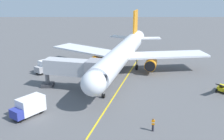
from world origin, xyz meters
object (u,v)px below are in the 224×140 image
object	(u,v)px
belt_loader_near_nose	(222,88)
belt_loader_rear_apron	(122,57)
airplane	(122,54)
ground_crew_wing_walker	(96,77)
box_truck_starboard_side	(46,66)
ground_crew_marshaller	(153,124)
jet_bridge	(77,68)
box_truck_portside	(28,107)

from	to	relation	value
belt_loader_near_nose	belt_loader_rear_apron	distance (m)	26.55
airplane	belt_loader_rear_apron	size ratio (longest dim) A/B	8.58
ground_crew_wing_walker	box_truck_starboard_side	distance (m)	11.86
airplane	ground_crew_wing_walker	bearing A→B (deg)	47.01
box_truck_starboard_side	belt_loader_rear_apron	distance (m)	18.98
belt_loader_rear_apron	ground_crew_marshaller	bearing A→B (deg)	94.22
jet_bridge	ground_crew_marshaller	xyz separation A→B (m)	(-10.91, 14.08, -2.88)
ground_crew_marshaller	belt_loader_near_nose	size ratio (longest dim) A/B	0.39
airplane	box_truck_starboard_side	world-z (taller)	airplane
belt_loader_rear_apron	box_truck_portside	bearing A→B (deg)	65.27
airplane	belt_loader_near_nose	xyz separation A→B (m)	(-16.42, 10.81, -3.29)
belt_loader_near_nose	belt_loader_rear_apron	size ratio (longest dim) A/B	0.95
airplane	ground_crew_marshaller	size ratio (longest dim) A/B	23.27
airplane	box_truck_starboard_side	bearing A→B (deg)	-0.25
jet_bridge	box_truck_starboard_side	world-z (taller)	jet_bridge
ground_crew_marshaller	belt_loader_near_nose	world-z (taller)	belt_loader_near_nose
ground_crew_wing_walker	belt_loader_near_nose	distance (m)	22.19
belt_loader_near_nose	box_truck_starboard_side	xyz separation A→B (m)	(32.00, -10.88, 0.67)
airplane	belt_loader_near_nose	world-z (taller)	airplane
box_truck_starboard_side	belt_loader_rear_apron	bearing A→B (deg)	-147.24
ground_crew_marshaller	belt_loader_rear_apron	world-z (taller)	belt_loader_rear_apron
box_truck_portside	belt_loader_rear_apron	xyz separation A→B (m)	(-13.78, -29.92, -0.67)
ground_crew_wing_walker	ground_crew_marshaller	bearing A→B (deg)	113.81
airplane	ground_crew_marshaller	xyz separation A→B (m)	(-2.87, 23.64, -3.12)
ground_crew_wing_walker	box_truck_portside	xyz separation A→B (m)	(8.29, 14.08, 0.50)
jet_bridge	box_truck_portside	world-z (taller)	jet_bridge
ground_crew_wing_walker	belt_loader_near_nose	bearing A→B (deg)	166.16
ground_crew_marshaller	belt_loader_near_nose	distance (m)	18.66
box_truck_portside	belt_loader_near_nose	bearing A→B (deg)	-163.61
box_truck_portside	box_truck_starboard_side	distance (m)	19.77
airplane	jet_bridge	bearing A→B (deg)	49.96
airplane	belt_loader_near_nose	size ratio (longest dim) A/B	9.01
jet_bridge	belt_loader_rear_apron	size ratio (longest dim) A/B	2.47
ground_crew_marshaller	box_truck_portside	xyz separation A→B (m)	(16.29, -4.06, 0.50)
airplane	belt_loader_near_nose	bearing A→B (deg)	146.63
ground_crew_wing_walker	box_truck_starboard_side	xyz separation A→B (m)	(10.45, -5.57, 0.50)
ground_crew_wing_walker	belt_loader_near_nose	world-z (taller)	belt_loader_near_nose
ground_crew_marshaller	belt_loader_rear_apron	bearing A→B (deg)	-85.78
airplane	box_truck_starboard_side	size ratio (longest dim) A/B	8.35
airplane	ground_crew_wing_walker	xyz separation A→B (m)	(5.13, 5.50, -3.12)
ground_crew_marshaller	airplane	bearing A→B (deg)	-83.07
jet_bridge	box_truck_portside	distance (m)	11.62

